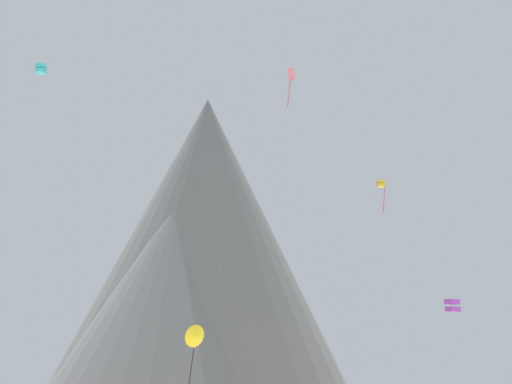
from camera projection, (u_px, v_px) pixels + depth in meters
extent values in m
cone|color=slate|center=(204.00, 246.00, 103.12)|extent=(65.86, 65.86, 53.91)
cone|color=slate|center=(175.00, 303.00, 91.79)|extent=(44.25, 44.25, 32.98)
cube|color=gold|center=(381.00, 185.00, 74.10)|extent=(0.87, 0.86, 0.37)
cube|color=gold|center=(381.00, 182.00, 74.23)|extent=(0.87, 0.86, 0.37)
cylinder|color=red|center=(384.00, 199.00, 73.60)|extent=(0.41, 0.20, 3.09)
cube|color=purple|center=(453.00, 309.00, 69.01)|extent=(1.49, 1.53, 0.67)
cube|color=purple|center=(452.00, 302.00, 69.26)|extent=(1.49, 1.53, 0.67)
cone|color=yellow|center=(196.00, 336.00, 53.69)|extent=(2.12, 1.81, 1.97)
cylinder|color=black|center=(191.00, 366.00, 52.89)|extent=(0.38, 0.17, 2.95)
cube|color=#33BCDB|center=(41.00, 71.00, 63.06)|extent=(0.93, 0.96, 0.48)
cube|color=#33BCDB|center=(41.00, 67.00, 63.22)|extent=(0.93, 0.96, 0.48)
cube|color=#E5668C|center=(291.00, 74.00, 72.60)|extent=(0.86, 0.85, 1.35)
cylinder|color=red|center=(289.00, 93.00, 71.80)|extent=(0.47, 0.08, 3.50)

